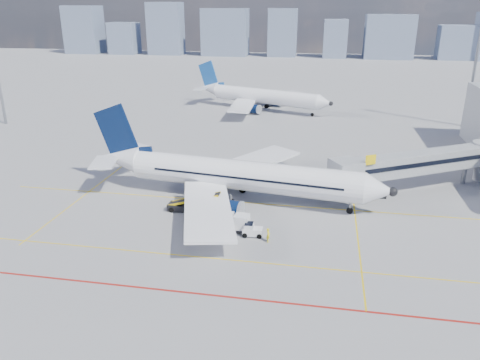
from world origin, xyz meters
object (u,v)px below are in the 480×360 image
object	(u,v)px
cargo_dolly	(234,222)
belt_loader	(188,206)
main_aircraft	(232,175)
second_aircraft	(260,96)
ramp_worker	(268,235)
baggage_tug	(252,230)

from	to	relation	value
cargo_dolly	belt_loader	world-z (taller)	belt_loader
main_aircraft	second_aircraft	xyz separation A→B (m)	(-4.24, 54.56, 0.00)
second_aircraft	ramp_worker	distance (m)	66.05
belt_loader	cargo_dolly	bearing A→B (deg)	-31.66
second_aircraft	main_aircraft	bearing A→B (deg)	-63.74
main_aircraft	cargo_dolly	size ratio (longest dim) A/B	10.53
second_aircraft	baggage_tug	size ratio (longest dim) A/B	15.93
ramp_worker	baggage_tug	bearing A→B (deg)	63.32
second_aircraft	ramp_worker	bearing A→B (deg)	-59.30
main_aircraft	ramp_worker	bearing A→B (deg)	-53.06
baggage_tug	cargo_dolly	world-z (taller)	cargo_dolly
second_aircraft	ramp_worker	xyz separation A→B (m)	(10.20, -65.21, -2.46)
belt_loader	baggage_tug	bearing A→B (deg)	-29.10
second_aircraft	ramp_worker	size ratio (longest dim) A/B	22.28
baggage_tug	belt_loader	size ratio (longest dim) A/B	0.33
main_aircraft	second_aircraft	bearing A→B (deg)	102.18
belt_loader	second_aircraft	bearing A→B (deg)	91.39
cargo_dolly	belt_loader	bearing A→B (deg)	151.74
cargo_dolly	baggage_tug	bearing A→B (deg)	-17.11
baggage_tug	ramp_worker	world-z (taller)	ramp_worker
baggage_tug	ramp_worker	xyz separation A→B (m)	(1.89, -1.03, 0.07)
second_aircraft	ramp_worker	world-z (taller)	second_aircraft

